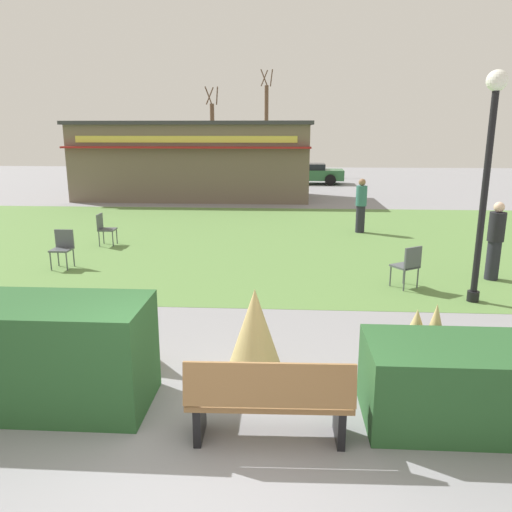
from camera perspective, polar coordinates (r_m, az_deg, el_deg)
The scene contains 20 objects.
ground_plane at distance 5.23m, azimuth -5.98°, elevation -23.02°, with size 80.00×80.00×0.00m, color gray.
lawn_patch at distance 14.92m, azimuth 0.52°, elevation 1.97°, with size 36.00×12.00×0.01m, color #5B8442.
park_bench at distance 5.32m, azimuth 1.52°, elevation -16.01°, with size 1.71×0.57×0.95m.
hedge_left at distance 6.46m, azimuth -24.05°, elevation -10.12°, with size 2.70×1.10×1.27m, color #28562B.
hedge_right at distance 6.16m, azimuth 24.65°, elevation -13.17°, with size 2.60×1.10×0.92m, color #28562B.
ornamental_grass_behind_left at distance 6.58m, azimuth -0.14°, elevation -8.70°, with size 0.79×0.79×1.19m, color tan.
ornamental_grass_behind_right at distance 7.13m, azimuth -13.61°, elevation -8.32°, with size 0.61×0.61×0.95m, color tan.
ornamental_grass_behind_center at distance 6.60m, azimuth 19.53°, elevation -9.78°, with size 0.60×0.60×1.13m, color tan.
ornamental_grass_behind_far at distance 6.63m, azimuth 17.58°, elevation -9.98°, with size 0.76×0.76×1.03m, color tan.
lamppost_mid at distance 9.90m, azimuth 24.87°, elevation 9.74°, with size 0.36×0.36×4.15m.
food_kiosk at distance 24.12m, azimuth -7.05°, elevation 10.77°, with size 10.92×4.47×3.53m.
cafe_chair_west at distance 12.54m, azimuth -21.09°, elevation 1.11°, with size 0.45×0.45×0.89m.
cafe_chair_east at distance 10.59m, azimuth 16.93°, elevation -0.82°, with size 0.61×0.61×0.89m.
cafe_chair_center at distance 14.62m, azimuth -16.88°, elevation 3.20°, with size 0.46×0.46×0.89m.
person_strolling at distance 16.08m, azimuth 11.84°, elevation 5.66°, with size 0.34×0.34×1.69m.
person_standing at distance 11.84m, azimuth 25.54°, elevation 1.59°, with size 0.34×0.34×1.69m.
parked_car_west_slot at distance 30.77m, azimuth -3.70°, elevation 9.45°, with size 4.27×2.18×1.20m.
parked_car_center_slot at distance 30.56m, azimuth 5.83°, elevation 9.37°, with size 4.24×2.14×1.20m.
tree_left_bg at distance 37.21m, azimuth 1.19°, elevation 14.32°, with size 0.91×0.96×7.26m.
tree_right_bg at distance 34.29m, azimuth -4.96°, elevation 13.13°, with size 0.91×0.96×5.87m.
Camera 1 is at (0.75, -4.10, 3.15)m, focal length 35.20 mm.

